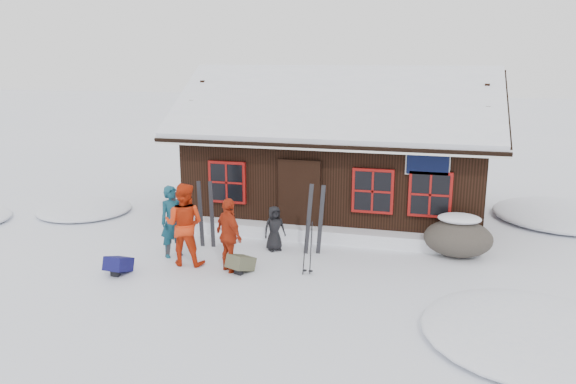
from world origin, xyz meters
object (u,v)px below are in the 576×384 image
ski_poles (308,249)px  skier_orange_right (229,235)px  backpack_olive (241,266)px  boulder (458,237)px  skier_crouched (274,228)px  ski_pair_left (176,226)px  skier_teal (173,221)px  skier_orange_left (184,224)px  backpack_blue (119,267)px

ski_poles → skier_orange_right: bearing=-171.2°
skier_orange_right → backpack_olive: (0.26, -0.00, -0.68)m
ski_poles → boulder: bearing=32.9°
skier_crouched → ski_pair_left: bearing=169.1°
skier_crouched → ski_pair_left: 2.35m
skier_teal → skier_crouched: (2.20, 1.02, -0.30)m
skier_orange_left → backpack_blue: bearing=36.3°
skier_crouched → boulder: (4.32, 0.73, -0.08)m
skier_orange_right → skier_teal: bearing=20.4°
skier_orange_left → skier_crouched: size_ratio=1.70×
skier_orange_left → ski_poles: 2.87m
boulder → ski_pair_left: ski_pair_left is taller
ski_pair_left → backpack_olive: bearing=-29.1°
skier_teal → ski_pair_left: (0.11, -0.03, -0.09)m
skier_orange_left → backpack_blue: size_ratio=3.38×
ski_poles → backpack_blue: size_ratio=2.24×
skier_teal → skier_crouched: 2.44m
skier_orange_right → skier_orange_left: bearing=31.7°
ski_pair_left → backpack_olive: 1.97m
ski_poles → backpack_blue: bearing=-165.1°
skier_teal → backpack_olive: size_ratio=3.10×
backpack_blue → backpack_olive: bearing=20.0°
skier_orange_left → backpack_olive: 1.62m
skier_teal → boulder: skier_teal is taller
skier_orange_left → skier_crouched: (1.70, 1.43, -0.39)m
boulder → backpack_olive: (-4.63, -2.32, -0.32)m
backpack_blue → backpack_olive: (2.54, 0.79, -0.00)m
backpack_blue → backpack_olive: 2.66m
skier_orange_left → skier_orange_right: skier_orange_left is taller
skier_orange_right → ski_pair_left: (-1.53, 0.54, -0.06)m
skier_orange_right → ski_poles: (1.71, 0.26, -0.24)m
ski_pair_left → skier_teal: bearing=151.7°
boulder → backpack_blue: (-7.17, -3.12, -0.32)m
skier_crouched → skier_orange_left: bearing=-177.5°
skier_orange_left → backpack_blue: (-1.14, -0.96, -0.80)m
skier_teal → boulder: size_ratio=1.07×
skier_crouched → ski_poles: ski_poles is taller
skier_orange_left → skier_orange_right: 1.16m
skier_teal → ski_poles: bearing=-56.8°
skier_crouched → ski_poles: bearing=-86.8°
backpack_olive → skier_orange_left: bearing=-164.3°
skier_orange_left → backpack_blue: 1.69m
backpack_blue → skier_teal: bearing=67.2°
ski_pair_left → skier_orange_left: bearing=-56.6°
skier_orange_right → backpack_blue: (-2.28, -0.80, -0.68)m
skier_crouched → ski_poles: (1.15, -1.33, 0.03)m
boulder → ski_poles: bearing=-147.1°
skier_crouched → backpack_blue: (-2.84, -2.39, -0.40)m
ski_pair_left → backpack_olive: (1.79, -0.54, -0.62)m
backpack_blue → ski_poles: bearing=17.5°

